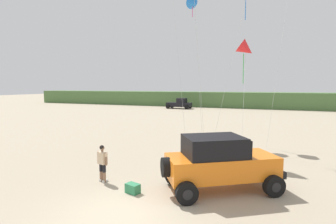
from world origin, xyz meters
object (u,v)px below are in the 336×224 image
at_px(jeep, 220,162).
at_px(cooler_box, 133,188).
at_px(kite_black_sled, 246,49).
at_px(kite_red_delta, 194,3).
at_px(distant_pickup, 180,104).
at_px(person_watching, 102,161).

distance_m(jeep, cooler_box, 3.68).
distance_m(kite_black_sled, kite_red_delta, 5.67).
bearing_deg(distant_pickup, kite_black_sled, -61.96).
bearing_deg(kite_black_sled, distant_pickup, 118.04).
bearing_deg(kite_red_delta, jeep, -68.10).
distance_m(cooler_box, kite_black_sled, 13.36).
height_order(distant_pickup, kite_red_delta, kite_red_delta).
bearing_deg(cooler_box, jeep, 42.48).
xyz_separation_m(person_watching, kite_red_delta, (0.90, 11.25, 9.80)).
distance_m(distant_pickup, kite_black_sled, 31.33).
height_order(person_watching, kite_black_sled, kite_black_sled).
distance_m(jeep, kite_black_sled, 11.12).
height_order(kite_black_sled, kite_red_delta, kite_red_delta).
xyz_separation_m(jeep, person_watching, (-5.04, -0.95, -0.26)).
bearing_deg(person_watching, distant_pickup, 104.11).
distance_m(person_watching, kite_red_delta, 14.94).
height_order(cooler_box, kite_red_delta, kite_red_delta).
height_order(jeep, kite_red_delta, kite_red_delta).
bearing_deg(distant_pickup, jeep, -68.43).
height_order(person_watching, cooler_box, person_watching).
bearing_deg(kite_black_sled, cooler_box, -105.67).
height_order(cooler_box, distant_pickup, distant_pickup).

